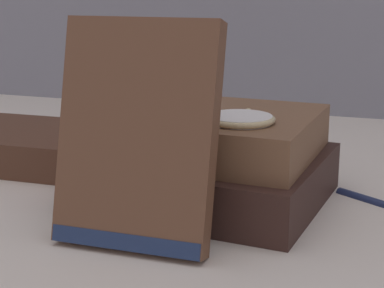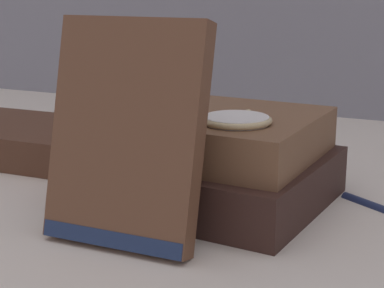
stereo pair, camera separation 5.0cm
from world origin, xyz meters
The scene contains 7 objects.
ground_plane centered at (0.00, 0.00, 0.00)m, with size 3.00×3.00×0.00m, color beige.
book_flat_bottom centered at (0.03, 0.04, 0.02)m, with size 0.21×0.19×0.04m.
book_flat_top centered at (0.03, 0.05, 0.06)m, with size 0.20×0.16×0.04m.
book_side_left centered at (-0.20, 0.10, 0.02)m, with size 0.25×0.14×0.04m.
book_leaning_front centered at (0.02, -0.07, 0.08)m, with size 0.12×0.06×0.16m.
pocket_watch centered at (0.07, 0.01, 0.08)m, with size 0.06×0.06×0.01m.
reading_glasses centered at (-0.06, 0.19, 0.00)m, with size 0.10×0.06×0.00m.
Camera 2 is at (0.25, -0.46, 0.19)m, focal length 60.00 mm.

